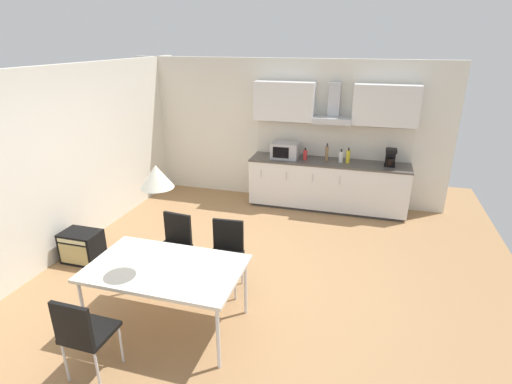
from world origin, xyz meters
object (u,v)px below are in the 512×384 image
chair_far_left (174,241)px  dining_table (165,270)px  coffee_maker (391,157)px  chair_near_left (83,331)px  microwave (285,150)px  chair_far_right (226,249)px  bottle_white (341,157)px  pendant_lamp (156,176)px  bottle_yellow (348,157)px  bottle_red (305,155)px  guitar_amp (82,246)px  bottle_brown (327,153)px

chair_far_left → dining_table: bearing=-68.0°
coffee_maker → dining_table: 4.39m
coffee_maker → chair_near_left: 5.33m
chair_far_left → coffee_maker: bearing=47.9°
microwave → dining_table: 3.76m
chair_near_left → chair_far_right: bearing=67.7°
coffee_maker → bottle_white: 0.82m
pendant_lamp → microwave: bearing=83.2°
bottle_yellow → coffee_maker: bearing=3.0°
dining_table → chair_near_left: (-0.36, -0.86, -0.16)m
bottle_red → chair_near_left: bottle_red is taller
dining_table → chair_near_left: bearing=-112.6°
bottle_red → dining_table: 3.81m
dining_table → pendant_lamp: 1.02m
guitar_amp → pendant_lamp: (1.79, -0.88, 1.49)m
bottle_white → bottle_brown: 0.25m
microwave → bottle_yellow: bearing=-0.5°
coffee_maker → bottle_red: bearing=-178.7°
microwave → pendant_lamp: 3.81m
coffee_maker → guitar_amp: (-4.06, -2.86, -0.81)m
chair_far_right → chair_near_left: (-0.71, -1.72, 0.00)m
dining_table → bottle_brown: bearing=72.3°
bottle_red → guitar_amp: bearing=-132.7°
bottle_brown → dining_table: 3.95m
bottle_yellow → guitar_amp: (-3.36, -2.83, -0.78)m
chair_far_right → chair_near_left: same height
coffee_maker → bottle_white: bearing=-179.4°
coffee_maker → guitar_amp: 5.03m
dining_table → chair_far_left: size_ratio=1.82×
chair_near_left → guitar_amp: 2.28m
microwave → bottle_red: 0.37m
microwave → bottle_brown: size_ratio=1.53×
pendant_lamp → chair_far_right: bearing=67.9°
dining_table → bottle_white: bearing=68.9°
bottle_brown → guitar_amp: bearing=-136.2°
microwave → chair_far_left: (-0.79, -2.86, -0.49)m
microwave → pendant_lamp: size_ratio=1.50×
chair_far_left → pendant_lamp: 1.50m
bottle_yellow → bottle_red: bearing=179.7°
chair_near_left → guitar_amp: chair_near_left is taller
coffee_maker → bottle_brown: bottle_brown is taller
bottle_yellow → chair_far_right: bearing=-113.1°
bottle_white → chair_near_left: bearing=-111.4°
coffee_maker → bottle_brown: bearing=-179.9°
chair_far_right → bottle_red: bearing=80.7°
chair_far_right → guitar_amp: 2.17m
chair_far_right → chair_near_left: size_ratio=1.00×
bottle_yellow → chair_far_right: (-1.22, -2.85, -0.47)m
microwave → coffee_maker: bearing=0.8°
coffee_maker → pendant_lamp: bearing=-121.2°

